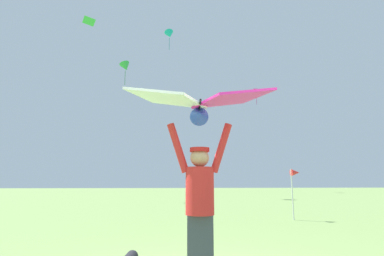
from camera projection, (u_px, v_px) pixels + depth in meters
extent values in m
cube|color=#424751|center=(200.00, 252.00, 3.44)|extent=(0.31, 0.22, 0.82)
cylinder|color=red|center=(200.00, 191.00, 3.56)|extent=(0.37, 0.37, 0.56)
sphere|color=tan|center=(200.00, 158.00, 3.63)|extent=(0.23, 0.23, 0.23)
cylinder|color=red|center=(200.00, 150.00, 3.65)|extent=(0.26, 0.26, 0.05)
cylinder|color=red|center=(221.00, 148.00, 3.66)|extent=(0.28, 0.11, 0.62)
cylinder|color=red|center=(178.00, 148.00, 3.65)|extent=(0.28, 0.11, 0.62)
cylinder|color=black|center=(199.00, 107.00, 3.75)|extent=(0.08, 0.69, 0.02)
cube|color=#DB2393|center=(233.00, 99.00, 3.67)|extent=(1.00, 0.93, 0.20)
cube|color=white|center=(166.00, 98.00, 3.65)|extent=(1.04, 1.00, 0.20)
cone|color=blue|center=(199.00, 115.00, 3.73)|extent=(0.25, 0.22, 0.24)
cone|color=green|center=(125.00, 67.00, 39.33)|extent=(2.05, 1.91, 1.66)
cylinder|color=#237931|center=(125.00, 78.00, 39.06)|extent=(0.06, 0.06, 1.94)
pyramid|color=green|center=(89.00, 21.00, 24.02)|extent=(1.14, 1.12, 0.36)
cone|color=#19B2AD|center=(169.00, 35.00, 27.73)|extent=(1.01, 0.99, 0.99)
cylinder|color=#117C79|center=(169.00, 44.00, 27.56)|extent=(0.04, 0.04, 1.19)
cone|color=#DB2393|center=(256.00, 92.00, 40.80)|extent=(1.44, 1.46, 1.01)
cylinder|color=#991867|center=(257.00, 100.00, 40.60)|extent=(0.04, 0.04, 1.41)
cylinder|color=silver|center=(292.00, 194.00, 9.73)|extent=(0.04, 0.04, 1.63)
cone|color=red|center=(295.00, 173.00, 9.86)|extent=(0.28, 0.24, 0.24)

